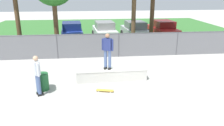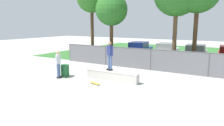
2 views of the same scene
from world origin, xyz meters
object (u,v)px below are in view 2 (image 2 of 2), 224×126
at_px(bystander, 58,63).
at_px(concrete_ledge, 112,76).
at_px(skateboarder, 110,55).
at_px(tree_near_right, 111,10).
at_px(skateboard, 95,83).
at_px(car_white, 166,51).
at_px(car_blue, 139,49).
at_px(trash_bin, 65,71).
at_px(car_silver, 196,53).

bearing_deg(bystander, concrete_ledge, 20.26).
height_order(skateboarder, tree_near_right, tree_near_right).
relative_size(skateboard, car_white, 0.19).
height_order(skateboard, bystander, bystander).
distance_m(skateboarder, car_white, 9.97).
distance_m(tree_near_right, car_white, 7.09).
bearing_deg(car_blue, trash_bin, -93.77).
bearing_deg(bystander, skateboard, 0.11).
relative_size(tree_near_right, bystander, 3.43).
bearing_deg(skateboarder, skateboard, -100.33).
relative_size(concrete_ledge, skateboarder, 1.99).
distance_m(tree_near_right, trash_bin, 7.53).
relative_size(skateboard, car_silver, 0.19).
bearing_deg(bystander, car_silver, 59.32).
xyz_separation_m(tree_near_right, car_silver, (6.55, 4.40, -3.92)).
distance_m(skateboarder, skateboard, 2.07).
height_order(concrete_ledge, skateboard, concrete_ledge).
bearing_deg(skateboard, car_white, 85.91).
bearing_deg(car_white, tree_near_right, -128.99).
height_order(skateboarder, car_white, skateboarder).
distance_m(skateboarder, car_silver, 10.34).
xyz_separation_m(skateboard, car_silver, (3.64, 11.06, 0.77)).
bearing_deg(skateboarder, bystander, -157.13).
bearing_deg(concrete_ledge, car_blue, 104.80).
bearing_deg(tree_near_right, car_white, 51.01).
bearing_deg(skateboard, car_blue, 101.02).
xyz_separation_m(concrete_ledge, skateboard, (-0.44, -1.24, -0.25)).
distance_m(car_white, bystander, 11.87).
xyz_separation_m(skateboarder, trash_bin, (-3.11, -0.81, -1.23)).
distance_m(car_silver, trash_bin, 12.39).
height_order(skateboard, car_white, car_white).
bearing_deg(car_blue, car_white, 2.62).
relative_size(concrete_ledge, car_blue, 0.84).
bearing_deg(trash_bin, concrete_ledge, 12.29).
bearing_deg(car_silver, bystander, -120.68).
distance_m(car_blue, car_silver, 5.80).
xyz_separation_m(skateboarder, tree_near_right, (-3.15, 5.33, 3.12)).
distance_m(concrete_ledge, skateboarder, 1.34).
height_order(concrete_ledge, bystander, bystander).
bearing_deg(skateboarder, tree_near_right, 120.62).
xyz_separation_m(bystander, trash_bin, (0.07, 0.53, -0.60)).
bearing_deg(skateboard, car_silver, 71.81).
distance_m(concrete_ledge, car_silver, 10.34).
xyz_separation_m(tree_near_right, car_white, (3.72, 4.59, -3.92)).
height_order(concrete_ledge, car_blue, car_blue).
height_order(tree_near_right, car_white, tree_near_right).
bearing_deg(car_silver, concrete_ledge, -107.99).
distance_m(skateboard, bystander, 3.08).
bearing_deg(car_blue, car_silver, -0.55).
xyz_separation_m(skateboarder, car_blue, (-2.41, 9.79, -0.80)).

